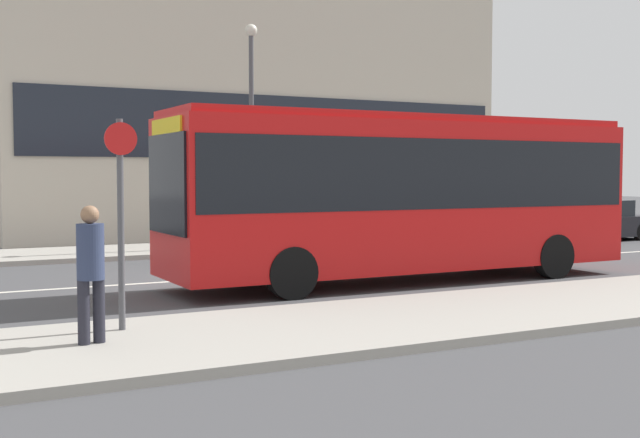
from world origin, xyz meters
TOP-DOWN VIEW (x-y plane):
  - ground_plane at (0.00, 0.00)m, footprint 120.00×120.00m
  - sidewalk_near at (0.00, -6.25)m, footprint 44.00×3.50m
  - sidewalk_far at (0.00, 6.25)m, footprint 44.00×3.50m
  - lane_centerline at (0.00, 0.00)m, footprint 41.80×0.16m
  - apartment_block_left_tower at (6.18, 12.19)m, footprint 18.68×5.47m
  - city_bus at (3.46, -2.21)m, footprint 10.19×2.48m
  - parked_car_0 at (15.09, 3.51)m, footprint 4.20×1.71m
  - pedestrian_near_stop at (-3.79, -6.08)m, footprint 0.35×0.34m
  - bus_stop_sign at (-3.23, -5.38)m, footprint 0.44×0.12m
  - street_lamp at (3.29, 5.54)m, footprint 0.36×0.36m

SIDE VIEW (x-z plane):
  - ground_plane at x=0.00m, z-range 0.00..0.00m
  - lane_centerline at x=0.00m, z-range 0.00..0.01m
  - sidewalk_near at x=0.00m, z-range 0.00..0.13m
  - sidewalk_far at x=0.00m, z-range 0.00..0.13m
  - parked_car_0 at x=15.09m, z-range -0.04..1.33m
  - pedestrian_near_stop at x=-3.79m, z-range 0.25..1.98m
  - bus_stop_sign at x=-3.23m, z-range 0.36..3.23m
  - city_bus at x=3.46m, z-range 0.25..3.70m
  - street_lamp at x=3.29m, z-range 0.88..7.35m
  - apartment_block_left_tower at x=6.18m, z-range -0.01..14.18m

